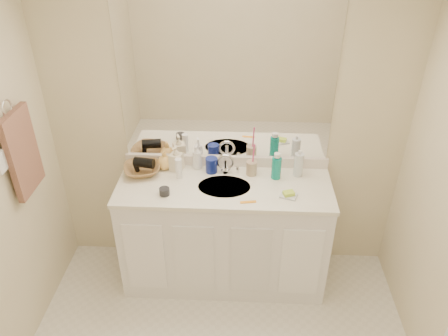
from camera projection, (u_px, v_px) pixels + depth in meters
name	position (u px, v px, depth m)	size (l,w,h in m)	color
wall_back	(226.00, 126.00, 3.14)	(2.60, 0.02, 2.40)	beige
vanity_cabinet	(224.00, 234.00, 3.32)	(1.50, 0.55, 0.85)	white
countertop	(224.00, 186.00, 3.08)	(1.52, 0.57, 0.03)	white
backsplash	(226.00, 161.00, 3.28)	(1.52, 0.03, 0.08)	white
sink_basin	(224.00, 188.00, 3.07)	(0.37, 0.37, 0.02)	beige
faucet	(225.00, 166.00, 3.18)	(0.02, 0.02, 0.11)	silver
mirror	(226.00, 79.00, 2.94)	(1.48, 0.01, 1.20)	white
blue_mug	(211.00, 165.00, 3.19)	(0.09, 0.09, 0.12)	navy
tan_cup	(251.00, 168.00, 3.17)	(0.08, 0.08, 0.11)	tan
toothbrush	(253.00, 156.00, 3.11)	(0.01, 0.01, 0.22)	#EA3D84
mouthwash_bottle	(276.00, 168.00, 3.11)	(0.07, 0.07, 0.16)	#0A8375
clear_pump_bottle	(299.00, 165.00, 3.14)	(0.07, 0.07, 0.18)	silver
soap_dish	(288.00, 195.00, 2.95)	(0.11, 0.09, 0.01)	silver
green_soap	(289.00, 193.00, 2.94)	(0.07, 0.05, 0.03)	#B4DC35
orange_comb	(248.00, 202.00, 2.90)	(0.11, 0.02, 0.00)	orange
dark_jar	(164.00, 192.00, 2.96)	(0.07, 0.07, 0.05)	black
extra_white_bottle	(179.00, 168.00, 3.11)	(0.05, 0.05, 0.15)	white
soap_bottle_white	(197.00, 157.00, 3.22)	(0.07, 0.07, 0.19)	white
soap_bottle_cream	(176.00, 158.00, 3.20)	(0.09, 0.09, 0.20)	#F6EBC8
soap_bottle_yellow	(165.00, 160.00, 3.22)	(0.11, 0.11, 0.14)	#FBC361
wicker_basket	(142.00, 169.00, 3.19)	(0.26, 0.26, 0.06)	brown
hair_dryer	(144.00, 163.00, 3.16)	(0.07, 0.07, 0.15)	black
towel_ring	(7.00, 108.00, 2.56)	(0.11, 0.11, 0.01)	silver
hand_towel	(23.00, 152.00, 2.72)	(0.04, 0.32, 0.55)	brown
switch_plate	(2.00, 162.00, 2.53)	(0.01, 0.09, 0.13)	white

